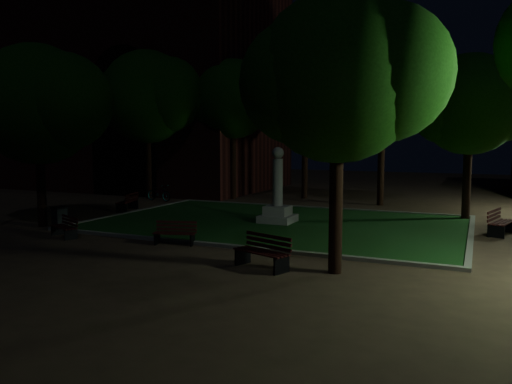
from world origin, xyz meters
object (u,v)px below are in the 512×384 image
monument (278,202)px  bench_west_near (65,227)px  bench_left_side (128,202)px  bicycle (159,193)px  bench_near_right (263,253)px  bench_near_left (175,234)px  trash_bin (60,217)px  bench_right_side (500,223)px

monument → bench_west_near: bearing=-135.7°
bench_west_near → bench_left_side: 6.99m
bench_west_near → bench_left_side: bearing=132.8°
bicycle → bench_left_side: bearing=-157.3°
bench_near_right → bench_left_side: bearing=164.7°
bench_near_left → bench_near_right: bearing=-39.2°
bench_near_right → bench_west_near: size_ratio=1.22×
monument → bench_left_side: bearing=175.5°
bench_west_near → trash_bin: trash_bin is taller
bench_west_near → bicycle: size_ratio=0.82×
bench_left_side → bench_right_side: (16.99, 0.51, 0.02)m
bench_near_left → monument: bearing=56.7°
trash_bin → bench_right_side: bearing=19.6°
bench_near_left → bicycle: 12.67m
bench_near_right → bench_right_side: size_ratio=0.99×
bench_near_right → bench_near_left: bearing=177.2°
bench_right_side → trash_bin: bearing=125.5°
bench_near_right → trash_bin: bench_near_right is taller
bench_left_side → bench_right_side: bench_right_side is taller
bicycle → monument: bearing=-107.4°
monument → bench_near_left: monument is taller
monument → bench_right_side: bearing=7.8°
bench_near_left → bicycle: (-7.74, 10.04, 0.10)m
monument → bench_near_left: (-1.66, -5.34, -0.59)m
bench_west_near → trash_bin: 2.07m
bicycle → trash_bin: bearing=-160.4°
monument → trash_bin: bearing=-149.0°
bench_west_near → bicycle: bearing=130.5°
bench_near_right → bicycle: (-11.77, 11.75, 0.03)m
bench_right_side → monument: bearing=113.6°
bench_right_side → trash_bin: size_ratio=2.09×
bench_near_right → bench_right_side: bearing=73.3°
bench_near_right → bench_left_side: 13.27m
bench_left_side → monument: bearing=69.9°
trash_bin → monument: bearing=31.0°
bench_right_side → trash_bin: (-16.24, -5.79, -0.00)m
bench_west_near → bench_right_side: 16.26m
trash_bin → bicycle: (-1.72, 9.31, 0.03)m
bench_west_near → trash_bin: (-1.61, 1.30, 0.08)m
bench_near_right → bench_right_side: bench_right_side is taller
monument → bench_left_side: monument is taller
bench_west_near → bench_right_side: (14.63, 7.09, 0.08)m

